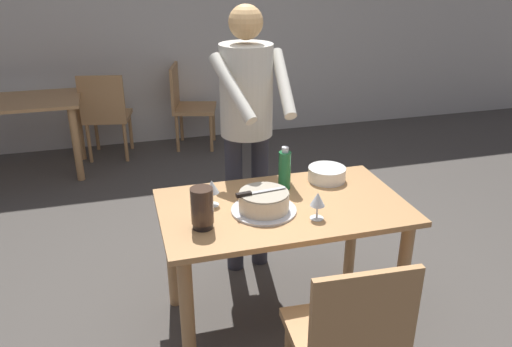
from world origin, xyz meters
TOP-DOWN VIEW (x-y plane):
  - ground_plane at (0.00, 0.00)m, footprint 14.00×14.00m
  - back_wall at (0.00, 3.38)m, footprint 10.00×0.12m
  - main_dining_table at (0.00, 0.00)m, footprint 1.31×0.76m
  - cake_on_platter at (-0.12, -0.04)m, footprint 0.34×0.34m
  - cake_knife at (-0.19, -0.05)m, footprint 0.27×0.05m
  - plate_stack at (0.35, 0.23)m, footprint 0.22×0.22m
  - wine_glass_near at (0.11, -0.19)m, footprint 0.08×0.08m
  - wine_glass_far at (-0.36, 0.10)m, footprint 0.08×0.08m
  - water_bottle at (0.07, 0.19)m, footprint 0.07×0.07m
  - hurricane_lamp at (-0.45, -0.13)m, footprint 0.11×0.11m
  - person_cutting_cake at (-0.04, 0.59)m, footprint 0.46×0.57m
  - chair_near_side at (0.04, -0.76)m, footprint 0.46×0.46m
  - background_table at (-1.63, 2.68)m, footprint 1.00×0.70m
  - background_chair_0 at (-0.07, 3.04)m, footprint 0.54×0.54m
  - background_chair_1 at (-0.92, 2.90)m, footprint 0.51×0.51m

SIDE VIEW (x-z plane):
  - ground_plane at x=0.00m, z-range 0.00..0.00m
  - chair_near_side at x=0.04m, z-range 0.04..0.94m
  - background_chair_0 at x=-0.07m, z-range 0.04..0.94m
  - background_chair_1 at x=-0.92m, z-range 0.04..0.94m
  - background_table at x=-1.63m, z-range 0.21..0.95m
  - main_dining_table at x=0.00m, z-range 0.24..0.99m
  - plate_stack at x=0.35m, z-range 0.75..0.83m
  - cake_on_platter at x=-0.12m, z-range 0.75..0.86m
  - wine_glass_near at x=0.11m, z-range 0.78..0.92m
  - wine_glass_far at x=-0.36m, z-range 0.78..0.92m
  - hurricane_lamp at x=-0.45m, z-range 0.75..0.96m
  - water_bottle at x=0.07m, z-range 0.74..0.99m
  - cake_knife at x=-0.19m, z-range 0.86..0.88m
  - person_cutting_cake at x=-0.04m, z-range 0.22..1.94m
  - back_wall at x=0.00m, z-range 0.00..2.70m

